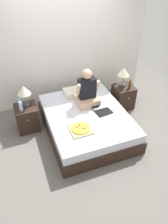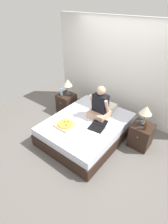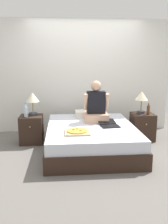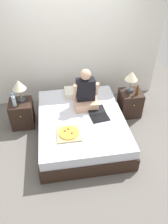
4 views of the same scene
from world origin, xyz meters
name	(u,v)px [view 1 (image 1 of 4)]	position (x,y,z in m)	size (l,w,h in m)	color
ground_plane	(86,130)	(0.00, 0.00, 0.00)	(5.89, 5.89, 0.00)	#66605B
wall_back	(65,50)	(0.00, 1.37, 1.25)	(3.89, 0.12, 2.50)	silver
bed	(86,122)	(0.00, 0.00, 0.23)	(1.59, 2.02, 0.46)	black
nightstand_left	(27,118)	(-1.12, 0.50, 0.27)	(0.44, 0.47, 0.55)	black
lamp_on_left_nightstand	(24,92)	(-1.08, 0.55, 0.87)	(0.26, 0.26, 0.45)	#333842
water_bottle	(21,106)	(-1.20, 0.41, 0.66)	(0.07, 0.07, 0.28)	silver
nightstand_right	(123,97)	(1.12, 0.50, 0.27)	(0.44, 0.47, 0.55)	black
lamp_on_right_nightstand	(124,73)	(1.09, 0.55, 0.87)	(0.26, 0.26, 0.45)	#333842
beer_bottle	(130,85)	(1.19, 0.40, 0.64)	(0.06, 0.06, 0.23)	#512D14
pillow	(76,92)	(0.03, 0.73, 0.52)	(0.52, 0.34, 0.12)	silver
person_seated	(87,92)	(0.13, 0.31, 0.75)	(0.47, 0.40, 0.78)	tan
laptop	(102,110)	(0.32, -0.04, 0.48)	(0.37, 0.45, 0.07)	black
pizza_box	(81,129)	(-0.27, -0.43, 0.48)	(0.40, 0.40, 0.05)	tan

